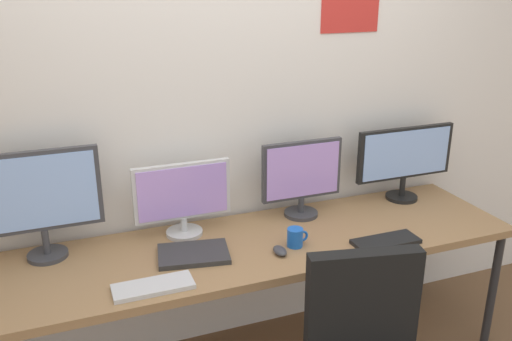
{
  "coord_description": "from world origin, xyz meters",
  "views": [
    {
      "loc": [
        -0.86,
        -1.59,
        1.96
      ],
      "look_at": [
        0.0,
        0.65,
        1.09
      ],
      "focal_mm": 38.2,
      "sensor_mm": 36.0,
      "label": 1
    }
  ],
  "objects_px": {
    "monitor_far_left": "(40,198)",
    "laptop_closed": "(193,254)",
    "monitor_far_right": "(405,158)",
    "keyboard_left": "(153,287)",
    "coffee_mug": "(296,237)",
    "desk": "(260,250)",
    "computer_mouse": "(280,251)",
    "monitor_center_left": "(183,197)",
    "monitor_center_right": "(302,176)",
    "keyboard_right": "(386,241)"
  },
  "relations": [
    {
      "from": "desk",
      "to": "monitor_far_right",
      "type": "relative_size",
      "value": 4.26
    },
    {
      "from": "desk",
      "to": "monitor_center_right",
      "type": "bearing_deg",
      "value": 33.61
    },
    {
      "from": "desk",
      "to": "computer_mouse",
      "type": "height_order",
      "value": "computer_mouse"
    },
    {
      "from": "keyboard_left",
      "to": "monitor_center_right",
      "type": "bearing_deg",
      "value": 26.7
    },
    {
      "from": "monitor_center_right",
      "to": "keyboard_left",
      "type": "relative_size",
      "value": 1.34
    },
    {
      "from": "monitor_center_left",
      "to": "computer_mouse",
      "type": "bearing_deg",
      "value": -44.52
    },
    {
      "from": "monitor_center_left",
      "to": "computer_mouse",
      "type": "distance_m",
      "value": 0.54
    },
    {
      "from": "computer_mouse",
      "to": "keyboard_right",
      "type": "bearing_deg",
      "value": -9.39
    },
    {
      "from": "desk",
      "to": "laptop_closed",
      "type": "relative_size",
      "value": 7.99
    },
    {
      "from": "computer_mouse",
      "to": "monitor_far_left",
      "type": "bearing_deg",
      "value": 160.39
    },
    {
      "from": "keyboard_right",
      "to": "coffee_mug",
      "type": "distance_m",
      "value": 0.44
    },
    {
      "from": "laptop_closed",
      "to": "monitor_center_right",
      "type": "bearing_deg",
      "value": 29.88
    },
    {
      "from": "desk",
      "to": "monitor_center_right",
      "type": "xyz_separation_m",
      "value": [
        0.32,
        0.21,
        0.27
      ]
    },
    {
      "from": "monitor_far_right",
      "to": "coffee_mug",
      "type": "relative_size",
      "value": 5.66
    },
    {
      "from": "keyboard_right",
      "to": "laptop_closed",
      "type": "xyz_separation_m",
      "value": [
        -0.9,
        0.21,
        0.0
      ]
    },
    {
      "from": "computer_mouse",
      "to": "coffee_mug",
      "type": "relative_size",
      "value": 0.91
    },
    {
      "from": "computer_mouse",
      "to": "coffee_mug",
      "type": "bearing_deg",
      "value": 24.77
    },
    {
      "from": "monitor_far_right",
      "to": "keyboard_left",
      "type": "xyz_separation_m",
      "value": [
        -1.52,
        -0.44,
        -0.24
      ]
    },
    {
      "from": "coffee_mug",
      "to": "keyboard_right",
      "type": "bearing_deg",
      "value": -17.52
    },
    {
      "from": "monitor_center_right",
      "to": "monitor_far_right",
      "type": "height_order",
      "value": "monitor_far_right"
    },
    {
      "from": "keyboard_right",
      "to": "computer_mouse",
      "type": "height_order",
      "value": "computer_mouse"
    },
    {
      "from": "keyboard_left",
      "to": "monitor_far_right",
      "type": "bearing_deg",
      "value": 16.24
    },
    {
      "from": "monitor_far_right",
      "to": "computer_mouse",
      "type": "bearing_deg",
      "value": -158.68
    },
    {
      "from": "monitor_center_right",
      "to": "monitor_far_right",
      "type": "relative_size",
      "value": 0.74
    },
    {
      "from": "monitor_far_left",
      "to": "coffee_mug",
      "type": "bearing_deg",
      "value": -15.75
    },
    {
      "from": "monitor_far_right",
      "to": "keyboard_left",
      "type": "relative_size",
      "value": 1.81
    },
    {
      "from": "desk",
      "to": "coffee_mug",
      "type": "relative_size",
      "value": 24.12
    },
    {
      "from": "keyboard_left",
      "to": "coffee_mug",
      "type": "relative_size",
      "value": 3.12
    },
    {
      "from": "monitor_far_right",
      "to": "coffee_mug",
      "type": "height_order",
      "value": "monitor_far_right"
    },
    {
      "from": "desk",
      "to": "computer_mouse",
      "type": "xyz_separation_m",
      "value": [
        0.04,
        -0.14,
        0.06
      ]
    },
    {
      "from": "monitor_center_left",
      "to": "monitor_far_left",
      "type": "bearing_deg",
      "value": 179.99
    },
    {
      "from": "monitor_center_left",
      "to": "keyboard_left",
      "type": "xyz_separation_m",
      "value": [
        -0.24,
        -0.44,
        -0.19
      ]
    },
    {
      "from": "keyboard_left",
      "to": "keyboard_right",
      "type": "relative_size",
      "value": 1.01
    },
    {
      "from": "monitor_far_left",
      "to": "keyboard_right",
      "type": "distance_m",
      "value": 1.61
    },
    {
      "from": "monitor_far_left",
      "to": "laptop_closed",
      "type": "xyz_separation_m",
      "value": [
        0.62,
        -0.24,
        -0.28
      ]
    },
    {
      "from": "computer_mouse",
      "to": "coffee_mug",
      "type": "xyz_separation_m",
      "value": [
        0.1,
        0.05,
        0.03
      ]
    },
    {
      "from": "monitor_center_right",
      "to": "keyboard_left",
      "type": "distance_m",
      "value": 1.01
    },
    {
      "from": "monitor_far_left",
      "to": "monitor_center_right",
      "type": "xyz_separation_m",
      "value": [
        1.28,
        -0.0,
        -0.07
      ]
    },
    {
      "from": "monitor_center_left",
      "to": "laptop_closed",
      "type": "height_order",
      "value": "monitor_center_left"
    },
    {
      "from": "monitor_far_left",
      "to": "keyboard_left",
      "type": "xyz_separation_m",
      "value": [
        0.4,
        -0.44,
        -0.28
      ]
    },
    {
      "from": "monitor_far_left",
      "to": "keyboard_left",
      "type": "bearing_deg",
      "value": -48.01
    },
    {
      "from": "desk",
      "to": "coffee_mug",
      "type": "distance_m",
      "value": 0.2
    },
    {
      "from": "desk",
      "to": "computer_mouse",
      "type": "relative_size",
      "value": 26.63
    },
    {
      "from": "computer_mouse",
      "to": "monitor_far_right",
      "type": "bearing_deg",
      "value": 21.32
    },
    {
      "from": "keyboard_left",
      "to": "coffee_mug",
      "type": "distance_m",
      "value": 0.72
    },
    {
      "from": "monitor_far_left",
      "to": "computer_mouse",
      "type": "height_order",
      "value": "monitor_far_left"
    },
    {
      "from": "computer_mouse",
      "to": "monitor_center_right",
      "type": "bearing_deg",
      "value": 52.29
    },
    {
      "from": "monitor_far_right",
      "to": "monitor_center_left",
      "type": "bearing_deg",
      "value": -180.0
    },
    {
      "from": "desk",
      "to": "monitor_center_right",
      "type": "height_order",
      "value": "monitor_center_right"
    },
    {
      "from": "desk",
      "to": "coffee_mug",
      "type": "bearing_deg",
      "value": -34.46
    }
  ]
}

